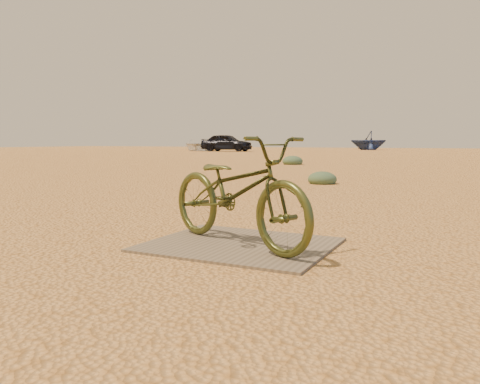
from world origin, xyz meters
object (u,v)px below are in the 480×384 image
at_px(bicycle, 236,191).
at_px(boat_far_left, 369,140).
at_px(plywood_board, 240,245).
at_px(boat_near_left, 199,145).
at_px(car, 227,143).

distance_m(bicycle, boat_far_left, 45.44).
distance_m(plywood_board, boat_near_left, 40.08).
bearing_deg(car, boat_near_left, 66.83).
distance_m(plywood_board, car, 37.21).
xyz_separation_m(plywood_board, bicycle, (-0.01, -0.05, 0.46)).
height_order(car, boat_near_left, car).
bearing_deg(boat_near_left, bicycle, -80.37).
bearing_deg(car, plywood_board, -156.00).
height_order(boat_near_left, boat_far_left, boat_far_left).
bearing_deg(bicycle, car, 51.98).
distance_m(plywood_board, boat_far_left, 45.41).
xyz_separation_m(plywood_board, boat_near_left, (-21.11, 34.07, 0.54)).
xyz_separation_m(car, boat_near_left, (-3.60, 1.25, -0.21)).
height_order(bicycle, boat_near_left, boat_near_left).
relative_size(boat_near_left, boat_far_left, 1.44).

